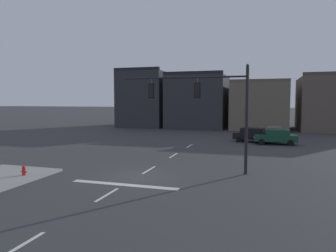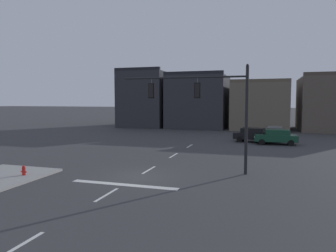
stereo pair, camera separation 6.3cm
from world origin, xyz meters
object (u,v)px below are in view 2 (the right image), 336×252
car_lot_nearside (254,135)px  car_lot_farside (275,133)px  signal_mast_near_side (209,101)px  car_lot_middle (276,137)px  fire_hydrant (24,172)px

car_lot_nearside → car_lot_farside: bearing=44.4°
signal_mast_near_side → car_lot_nearside: 17.24m
signal_mast_near_side → car_lot_middle: bearing=73.1°
signal_mast_near_side → car_lot_middle: signal_mast_near_side is taller
car_lot_farside → fire_hydrant: car_lot_farside is taller
car_lot_farside → signal_mast_near_side: bearing=-103.6°
car_lot_farside → car_lot_middle: bearing=-88.5°
car_lot_nearside → fire_hydrant: bearing=-120.8°
fire_hydrant → car_lot_middle: bearing=53.0°
car_lot_nearside → car_lot_farside: size_ratio=1.02×
fire_hydrant → car_lot_farside: bearing=57.5°
car_lot_nearside → fire_hydrant: 25.05m
signal_mast_near_side → car_lot_middle: size_ratio=1.84×
car_lot_nearside → car_lot_middle: bearing=-29.1°
signal_mast_near_side → fire_hydrant: (-10.57, -4.86, -4.36)m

